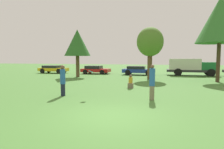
# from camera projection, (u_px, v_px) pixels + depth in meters

# --- Properties ---
(ground_plane) EXTENTS (120.00, 120.00, 0.00)m
(ground_plane) POSITION_uv_depth(u_px,v_px,m) (110.00, 116.00, 7.69)
(ground_plane) COLOR #477A33
(person_thrower) EXTENTS (0.31, 0.31, 1.85)m
(person_thrower) POSITION_uv_depth(u_px,v_px,m) (63.00, 80.00, 11.77)
(person_thrower) COLOR #191E33
(person_thrower) RESTS_ON ground
(person_catcher) EXTENTS (0.30, 0.30, 1.91)m
(person_catcher) POSITION_uv_depth(u_px,v_px,m) (152.00, 82.00, 10.63)
(person_catcher) COLOR #726651
(person_catcher) RESTS_ON ground
(frisbee) EXTENTS (0.29, 0.28, 0.17)m
(frisbee) POSITION_uv_depth(u_px,v_px,m) (91.00, 71.00, 11.42)
(frisbee) COLOR #19B2D8
(bystander_sitting) EXTENTS (0.40, 0.33, 1.02)m
(bystander_sitting) POSITION_uv_depth(u_px,v_px,m) (131.00, 83.00, 14.86)
(bystander_sitting) COLOR #726651
(bystander_sitting) RESTS_ON ground
(tree_0) EXTENTS (3.07, 3.07, 5.58)m
(tree_0) POSITION_uv_depth(u_px,v_px,m) (77.00, 43.00, 23.14)
(tree_0) COLOR brown
(tree_0) RESTS_ON ground
(tree_1) EXTENTS (2.80, 2.80, 5.49)m
(tree_1) POSITION_uv_depth(u_px,v_px,m) (150.00, 43.00, 20.78)
(tree_1) COLOR brown
(tree_1) RESTS_ON ground
(tree_2) EXTENTS (4.28, 4.28, 7.93)m
(tree_2) POSITION_uv_depth(u_px,v_px,m) (220.00, 20.00, 18.14)
(tree_2) COLOR #473323
(tree_2) RESTS_ON ground
(parked_car_yellow) EXTENTS (4.37, 1.91, 1.13)m
(parked_car_yellow) POSITION_uv_depth(u_px,v_px,m) (53.00, 69.00, 29.60)
(parked_car_yellow) COLOR gold
(parked_car_yellow) RESTS_ON ground
(parked_car_red) EXTENTS (4.07, 2.18, 1.14)m
(parked_car_red) POSITION_uv_depth(u_px,v_px,m) (95.00, 69.00, 28.35)
(parked_car_red) COLOR red
(parked_car_red) RESTS_ON ground
(parked_car_blue) EXTENTS (4.31, 1.92, 1.16)m
(parked_car_blue) POSITION_uv_depth(u_px,v_px,m) (138.00, 70.00, 26.44)
(parked_car_blue) COLOR #1E389E
(parked_car_blue) RESTS_ON ground
(delivery_truck_green) EXTENTS (6.18, 2.32, 2.17)m
(delivery_truck_green) POSITION_uv_depth(u_px,v_px,m) (191.00, 66.00, 25.45)
(delivery_truck_green) COLOR #2D2D33
(delivery_truck_green) RESTS_ON ground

